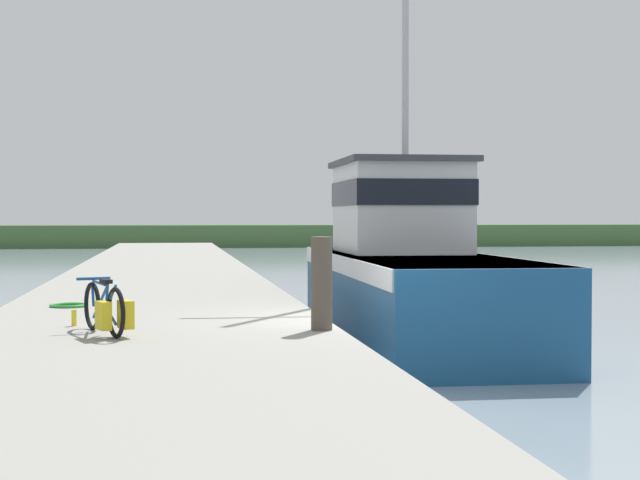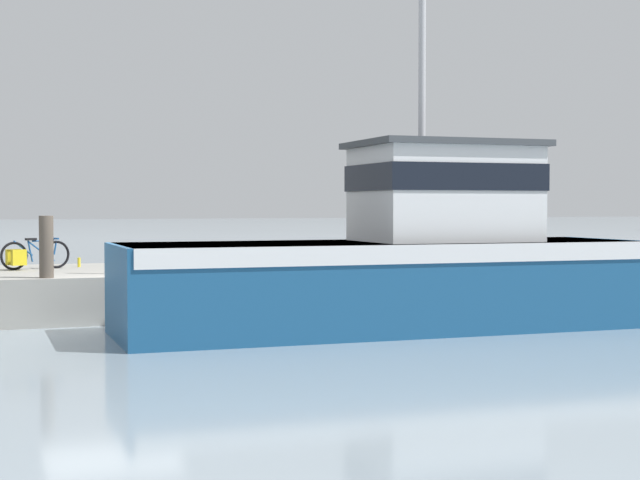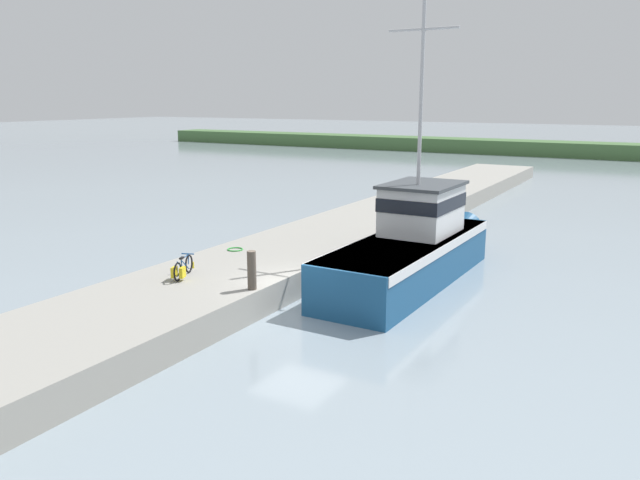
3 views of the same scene
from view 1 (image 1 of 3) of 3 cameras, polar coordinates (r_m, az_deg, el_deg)
name	(u,v)px [view 1 (image 1 of 3)]	position (r m, az deg, el deg)	size (l,w,h in m)	color
ground_plane	(379,387)	(14.19, 3.46, -8.52)	(320.00, 320.00, 0.00)	#84939E
dock_pier	(152,358)	(13.81, -9.76, -6.80)	(4.96, 80.00, 0.96)	gray
far_shoreline	(575,235)	(83.33, 14.59, 0.30)	(180.00, 5.00, 1.70)	#426638
fishing_boat_main	(407,270)	(19.77, 5.08, -1.76)	(3.14, 11.97, 10.96)	navy
bicycle_touring	(107,310)	(12.50, -12.27, -4.00)	(0.77, 1.54, 0.70)	black
mooring_post	(322,283)	(12.75, 0.10, -2.55)	(0.28, 0.28, 1.22)	#51473D
hose_coil	(69,305)	(16.57, -14.42, -3.70)	(0.61, 0.61, 0.05)	green
water_bottle_on_curb	(74,318)	(13.69, -14.12, -4.41)	(0.07, 0.07, 0.22)	yellow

